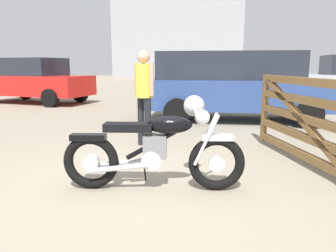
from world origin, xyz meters
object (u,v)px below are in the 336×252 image
at_px(timber_gate, 314,119).
at_px(dark_sedan_left, 236,76).
at_px(bystander, 144,88).
at_px(red_hatchback_near, 35,81).
at_px(vintage_motorcycle, 158,147).
at_px(blue_hatchback_right, 235,84).

height_order(timber_gate, dark_sedan_left, dark_sedan_left).
bearing_deg(bystander, dark_sedan_left, -158.73).
height_order(bystander, red_hatchback_near, red_hatchback_near).
xyz_separation_m(bystander, dark_sedan_left, (2.02, 8.58, -0.08)).
height_order(vintage_motorcycle, dark_sedan_left, dark_sedan_left).
bearing_deg(blue_hatchback_right, timber_gate, -78.79).
xyz_separation_m(timber_gate, red_hatchback_near, (-8.08, 6.72, 0.13)).
distance_m(timber_gate, bystander, 2.74).
relative_size(vintage_motorcycle, timber_gate, 0.84).
bearing_deg(blue_hatchback_right, dark_sedan_left, 85.44).
xyz_separation_m(dark_sedan_left, blue_hatchback_right, (-0.33, -5.60, 0.00)).
bearing_deg(dark_sedan_left, red_hatchback_near, -156.92).
relative_size(bystander, blue_hatchback_right, 0.35).
height_order(dark_sedan_left, blue_hatchback_right, same).
bearing_deg(bystander, blue_hatchback_right, -175.04).
xyz_separation_m(bystander, red_hatchback_near, (-5.52, 5.78, -0.18)).
bearing_deg(red_hatchback_near, timber_gate, 151.43).
bearing_deg(dark_sedan_left, bystander, -100.48).
xyz_separation_m(bystander, blue_hatchback_right, (1.69, 2.98, -0.08)).
bearing_deg(red_hatchback_near, bystander, 144.87).
distance_m(timber_gate, red_hatchback_near, 10.51).
relative_size(vintage_motorcycle, blue_hatchback_right, 0.44).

